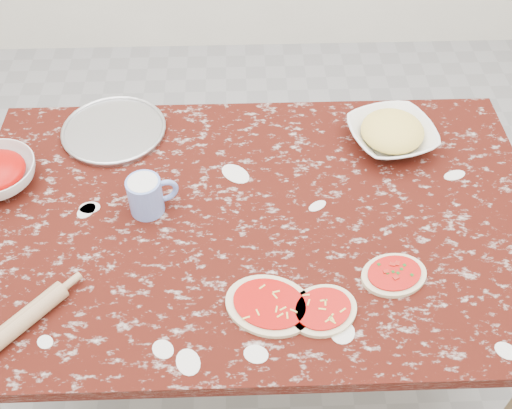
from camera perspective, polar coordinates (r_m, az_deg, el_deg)
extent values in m
plane|color=gray|center=(2.29, 0.00, -13.57)|extent=(4.00, 4.00, 0.00)
cube|color=#340D08|center=(1.68, 0.00, -1.60)|extent=(1.60, 1.00, 0.04)
cube|color=#947454|center=(1.73, 0.00, -2.89)|extent=(1.50, 0.90, 0.08)
cylinder|color=#947454|center=(2.34, -18.24, -0.12)|extent=(0.07, 0.07, 0.71)
cylinder|color=#947454|center=(2.37, 17.36, 0.74)|extent=(0.07, 0.07, 0.71)
cylinder|color=#B2B2B7|center=(1.96, -13.27, 6.79)|extent=(0.36, 0.36, 0.01)
imported|color=white|center=(1.90, 12.67, 6.37)|extent=(0.31, 0.31, 0.06)
cylinder|color=#708ADC|center=(1.67, -10.42, 0.80)|extent=(0.10, 0.10, 0.11)
torus|color=#708ADC|center=(1.68, -8.60, 1.30)|extent=(0.08, 0.04, 0.08)
cylinder|color=silver|center=(1.64, -10.60, 1.72)|extent=(0.08, 0.08, 0.01)
ellipsoid|color=beige|center=(1.49, 1.27, -9.53)|extent=(0.26, 0.24, 0.01)
ellipsoid|color=red|center=(1.48, 1.28, -9.35)|extent=(0.22, 0.19, 0.00)
ellipsoid|color=beige|center=(1.49, 6.34, -9.94)|extent=(0.21, 0.20, 0.01)
ellipsoid|color=red|center=(1.48, 6.37, -9.76)|extent=(0.17, 0.16, 0.00)
ellipsoid|color=beige|center=(1.58, 12.89, -6.53)|extent=(0.20, 0.17, 0.01)
ellipsoid|color=red|center=(1.57, 12.94, -6.35)|extent=(0.16, 0.14, 0.00)
cylinder|color=tan|center=(1.55, -21.07, -10.11)|extent=(0.19, 0.20, 0.05)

